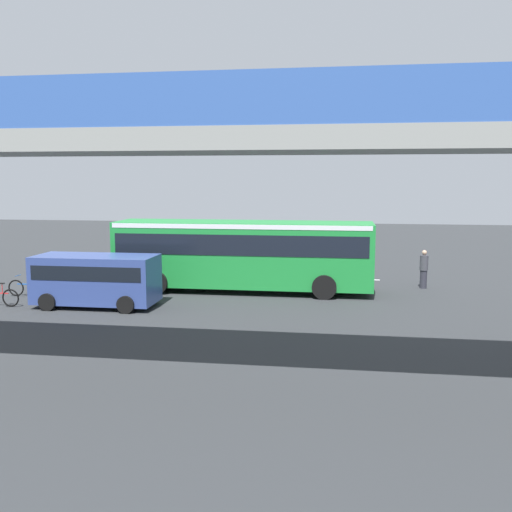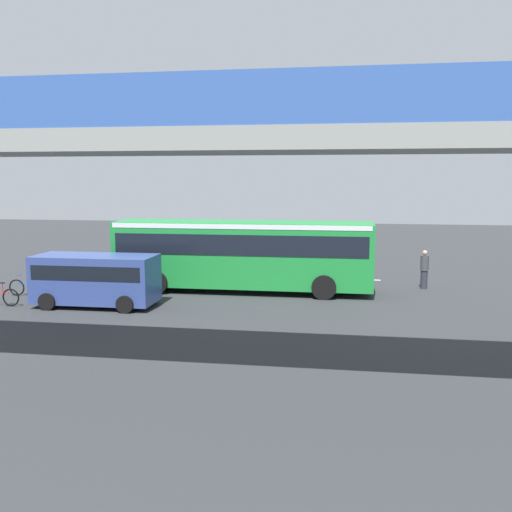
{
  "view_description": "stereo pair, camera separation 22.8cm",
  "coord_description": "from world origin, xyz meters",
  "views": [
    {
      "loc": [
        -2.86,
        25.18,
        5.04
      ],
      "look_at": [
        0.78,
        0.4,
        1.6
      ],
      "focal_mm": 39.33,
      "sensor_mm": 36.0,
      "label": 1
    },
    {
      "loc": [
        -3.08,
        25.14,
        5.04
      ],
      "look_at": [
        0.78,
        0.4,
        1.6
      ],
      "focal_mm": 39.33,
      "sensor_mm": 36.0,
      "label": 2
    }
  ],
  "objects": [
    {
      "name": "ground",
      "position": [
        0.0,
        0.0,
        0.0
      ],
      "size": [
        80.0,
        80.0,
        0.0
      ],
      "primitive_type": "plane",
      "color": "#2D3033"
    },
    {
      "name": "pedestrian_overpass",
      "position": [
        0.0,
        12.39,
        5.46
      ],
      "size": [
        31.8,
        2.6,
        7.23
      ],
      "color": "gray",
      "rests_on": "ground"
    },
    {
      "name": "traffic_sign",
      "position": [
        7.48,
        -3.48,
        1.89
      ],
      "size": [
        0.08,
        0.6,
        2.8
      ],
      "color": "slate",
      "rests_on": "ground"
    },
    {
      "name": "parked_van",
      "position": [
        6.61,
        4.42,
        1.18
      ],
      "size": [
        4.8,
        2.17,
        2.05
      ],
      "color": "#33478C",
      "rests_on": "ground"
    },
    {
      "name": "city_bus",
      "position": [
        1.35,
        0.5,
        1.88
      ],
      "size": [
        11.54,
        2.85,
        3.15
      ],
      "color": "#1E8C38",
      "rests_on": "ground"
    },
    {
      "name": "lane_dash_left",
      "position": [
        0.0,
        -3.23,
        0.0
      ],
      "size": [
        2.0,
        0.2,
        0.01
      ],
      "primitive_type": "cube",
      "color": "silver",
      "rests_on": "ground"
    },
    {
      "name": "bicycle_orange",
      "position": [
        8.86,
        2.08,
        0.37
      ],
      "size": [
        1.77,
        0.44,
        0.96
      ],
      "color": "black",
      "rests_on": "ground"
    },
    {
      "name": "lane_dash_centre",
      "position": [
        4.0,
        -3.23,
        0.0
      ],
      "size": [
        2.0,
        0.2,
        0.01
      ],
      "primitive_type": "cube",
      "color": "silver",
      "rests_on": "ground"
    },
    {
      "name": "pedestrian",
      "position": [
        -6.84,
        -1.34,
        0.89
      ],
      "size": [
        0.38,
        0.38,
        1.79
      ],
      "color": "#2D2D38",
      "rests_on": "ground"
    },
    {
      "name": "bicycle_blue",
      "position": [
        10.4,
        3.06,
        0.37
      ],
      "size": [
        1.77,
        0.44,
        0.96
      ],
      "color": "black",
      "rests_on": "ground"
    },
    {
      "name": "lane_dash_leftmost",
      "position": [
        -4.0,
        -3.23,
        0.0
      ],
      "size": [
        2.0,
        0.2,
        0.01
      ],
      "primitive_type": "cube",
      "color": "silver",
      "rests_on": "ground"
    }
  ]
}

